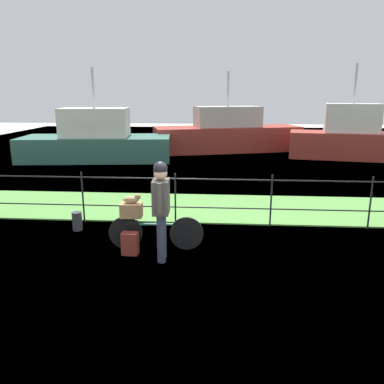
# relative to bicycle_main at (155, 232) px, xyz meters

# --- Properties ---
(ground_plane) EXTENTS (60.00, 60.00, 0.00)m
(ground_plane) POSITION_rel_bicycle_main_xyz_m (1.21, -0.43, -0.32)
(ground_plane) COLOR beige
(grass_strip) EXTENTS (27.00, 2.40, 0.03)m
(grass_strip) POSITION_rel_bicycle_main_xyz_m (1.21, 2.65, -0.31)
(grass_strip) COLOR #569342
(grass_strip) RESTS_ON ground
(harbor_water) EXTENTS (30.00, 30.00, 0.00)m
(harbor_water) POSITION_rel_bicycle_main_xyz_m (1.21, 11.20, -0.32)
(harbor_water) COLOR #60849E
(harbor_water) RESTS_ON ground
(iron_fence) EXTENTS (18.04, 0.04, 1.12)m
(iron_fence) POSITION_rel_bicycle_main_xyz_m (1.21, 1.37, 0.33)
(iron_fence) COLOR black
(iron_fence) RESTS_ON ground
(bicycle_main) EXTENTS (1.70, 0.18, 0.60)m
(bicycle_main) POSITION_rel_bicycle_main_xyz_m (0.00, 0.00, 0.00)
(bicycle_main) COLOR black
(bicycle_main) RESTS_ON ground
(wooden_crate) EXTENTS (0.39, 0.27, 0.25)m
(wooden_crate) POSITION_rel_bicycle_main_xyz_m (-0.40, -0.02, 0.41)
(wooden_crate) COLOR #A87F51
(wooden_crate) RESTS_ON bicycle_main
(terrier_dog) EXTENTS (0.32, 0.15, 0.18)m
(terrier_dog) POSITION_rel_bicycle_main_xyz_m (-0.38, -0.02, 0.61)
(terrier_dog) COLOR tan
(terrier_dog) RESTS_ON wooden_crate
(cyclist_person) EXTENTS (0.28, 0.54, 1.68)m
(cyclist_person) POSITION_rel_bicycle_main_xyz_m (0.20, -0.44, 0.68)
(cyclist_person) COLOR #383D51
(cyclist_person) RESTS_ON ground
(backpack_on_paving) EXTENTS (0.29, 0.19, 0.40)m
(backpack_on_paving) POSITION_rel_bicycle_main_xyz_m (-0.39, -0.27, -0.12)
(backpack_on_paving) COLOR maroon
(backpack_on_paving) RESTS_ON ground
(mooring_bollard) EXTENTS (0.20, 0.20, 0.38)m
(mooring_bollard) POSITION_rel_bicycle_main_xyz_m (-1.75, 0.87, -0.13)
(mooring_bollard) COLOR #38383D
(mooring_bollard) RESTS_ON ground
(moored_boat_near) EXTENTS (6.35, 3.03, 3.75)m
(moored_boat_near) POSITION_rel_bicycle_main_xyz_m (-4.05, 9.41, 0.46)
(moored_boat_near) COLOR #336656
(moored_boat_near) RESTS_ON ground
(moored_boat_mid) EXTENTS (7.26, 3.96, 3.73)m
(moored_boat_mid) POSITION_rel_bicycle_main_xyz_m (1.44, 12.47, 0.48)
(moored_boat_mid) COLOR #9E3328
(moored_boat_mid) RESTS_ON ground
(moored_boat_far) EXTENTS (5.18, 2.60, 3.91)m
(moored_boat_far) POSITION_rel_bicycle_main_xyz_m (6.65, 10.59, 0.53)
(moored_boat_far) COLOR #9E3328
(moored_boat_far) RESTS_ON ground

